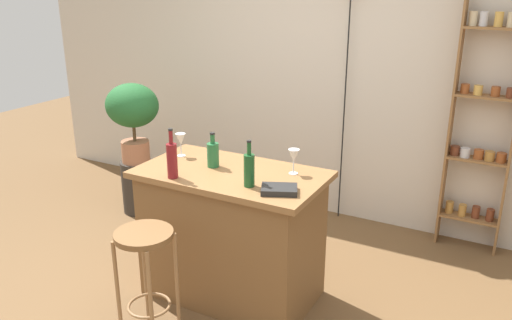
{
  "coord_description": "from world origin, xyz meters",
  "views": [
    {
      "loc": [
        1.66,
        -2.41,
        2.11
      ],
      "look_at": [
        0.05,
        0.55,
        0.92
      ],
      "focal_mm": 36.74,
      "sensor_mm": 36.0,
      "label": 1
    }
  ],
  "objects_px": {
    "potted_plant": "(133,112)",
    "bottle_soda_blue": "(172,159)",
    "plant_stool": "(139,186)",
    "bottle_wine_red": "(249,169)",
    "wine_glass_center": "(181,140)",
    "cookbook": "(279,189)",
    "spice_shelf": "(482,126)",
    "bar_stool": "(146,261)",
    "bottle_vinegar": "(213,154)",
    "wine_glass_left": "(294,156)"
  },
  "relations": [
    {
      "from": "bottle_vinegar",
      "to": "bottle_soda_blue",
      "type": "height_order",
      "value": "bottle_soda_blue"
    },
    {
      "from": "bar_stool",
      "to": "bottle_vinegar",
      "type": "relative_size",
      "value": 3.09
    },
    {
      "from": "spice_shelf",
      "to": "wine_glass_left",
      "type": "distance_m",
      "value": 1.66
    },
    {
      "from": "wine_glass_center",
      "to": "spice_shelf",
      "type": "bearing_deg",
      "value": 37.85
    },
    {
      "from": "bar_stool",
      "to": "potted_plant",
      "type": "bearing_deg",
      "value": 132.3
    },
    {
      "from": "bar_stool",
      "to": "spice_shelf",
      "type": "relative_size",
      "value": 0.36
    },
    {
      "from": "plant_stool",
      "to": "potted_plant",
      "type": "height_order",
      "value": "potted_plant"
    },
    {
      "from": "wine_glass_center",
      "to": "potted_plant",
      "type": "bearing_deg",
      "value": 147.04
    },
    {
      "from": "bottle_wine_red",
      "to": "bottle_soda_blue",
      "type": "distance_m",
      "value": 0.5
    },
    {
      "from": "spice_shelf",
      "to": "plant_stool",
      "type": "relative_size",
      "value": 4.07
    },
    {
      "from": "bar_stool",
      "to": "plant_stool",
      "type": "distance_m",
      "value": 1.94
    },
    {
      "from": "spice_shelf",
      "to": "wine_glass_center",
      "type": "relative_size",
      "value": 12.24
    },
    {
      "from": "potted_plant",
      "to": "wine_glass_left",
      "type": "distance_m",
      "value": 1.95
    },
    {
      "from": "spice_shelf",
      "to": "wine_glass_center",
      "type": "bearing_deg",
      "value": -142.15
    },
    {
      "from": "bar_stool",
      "to": "cookbook",
      "type": "distance_m",
      "value": 0.88
    },
    {
      "from": "wine_glass_left",
      "to": "cookbook",
      "type": "height_order",
      "value": "wine_glass_left"
    },
    {
      "from": "spice_shelf",
      "to": "bottle_vinegar",
      "type": "height_order",
      "value": "spice_shelf"
    },
    {
      "from": "bottle_vinegar",
      "to": "bottle_soda_blue",
      "type": "bearing_deg",
      "value": -111.13
    },
    {
      "from": "bar_stool",
      "to": "wine_glass_left",
      "type": "relative_size",
      "value": 4.42
    },
    {
      "from": "bar_stool",
      "to": "cookbook",
      "type": "relative_size",
      "value": 3.45
    },
    {
      "from": "bar_stool",
      "to": "wine_glass_left",
      "type": "distance_m",
      "value": 1.11
    },
    {
      "from": "spice_shelf",
      "to": "plant_stool",
      "type": "distance_m",
      "value": 3.02
    },
    {
      "from": "spice_shelf",
      "to": "cookbook",
      "type": "bearing_deg",
      "value": -118.64
    },
    {
      "from": "wine_glass_center",
      "to": "cookbook",
      "type": "bearing_deg",
      "value": -16.36
    },
    {
      "from": "plant_stool",
      "to": "bottle_soda_blue",
      "type": "height_order",
      "value": "bottle_soda_blue"
    },
    {
      "from": "plant_stool",
      "to": "bottle_wine_red",
      "type": "relative_size",
      "value": 1.71
    },
    {
      "from": "plant_stool",
      "to": "bottle_wine_red",
      "type": "distance_m",
      "value": 2.09
    },
    {
      "from": "bar_stool",
      "to": "spice_shelf",
      "type": "bearing_deg",
      "value": 54.78
    },
    {
      "from": "wine_glass_center",
      "to": "cookbook",
      "type": "distance_m",
      "value": 0.94
    },
    {
      "from": "plant_stool",
      "to": "wine_glass_left",
      "type": "bearing_deg",
      "value": -17.93
    },
    {
      "from": "plant_stool",
      "to": "bottle_wine_red",
      "type": "height_order",
      "value": "bottle_wine_red"
    },
    {
      "from": "bar_stool",
      "to": "spice_shelf",
      "type": "height_order",
      "value": "spice_shelf"
    },
    {
      "from": "bottle_wine_red",
      "to": "wine_glass_left",
      "type": "relative_size",
      "value": 1.76
    },
    {
      "from": "plant_stool",
      "to": "cookbook",
      "type": "bearing_deg",
      "value": -25.72
    },
    {
      "from": "bottle_wine_red",
      "to": "wine_glass_center",
      "type": "height_order",
      "value": "bottle_wine_red"
    },
    {
      "from": "bottle_soda_blue",
      "to": "cookbook",
      "type": "bearing_deg",
      "value": 8.59
    },
    {
      "from": "plant_stool",
      "to": "bottle_vinegar",
      "type": "bearing_deg",
      "value": -28.87
    },
    {
      "from": "potted_plant",
      "to": "bottle_soda_blue",
      "type": "distance_m",
      "value": 1.59
    },
    {
      "from": "plant_stool",
      "to": "bottle_vinegar",
      "type": "distance_m",
      "value": 1.69
    },
    {
      "from": "potted_plant",
      "to": "bottle_vinegar",
      "type": "relative_size",
      "value": 3.1
    },
    {
      "from": "spice_shelf",
      "to": "wine_glass_center",
      "type": "xyz_separation_m",
      "value": [
        -1.81,
        -1.4,
        0.01
      ]
    },
    {
      "from": "bottle_soda_blue",
      "to": "cookbook",
      "type": "distance_m",
      "value": 0.71
    },
    {
      "from": "bar_stool",
      "to": "spice_shelf",
      "type": "distance_m",
      "value": 2.69
    },
    {
      "from": "plant_stool",
      "to": "bottle_vinegar",
      "type": "xyz_separation_m",
      "value": [
        1.33,
        -0.73,
        0.75
      ]
    },
    {
      "from": "spice_shelf",
      "to": "bottle_vinegar",
      "type": "bearing_deg",
      "value": -135.18
    },
    {
      "from": "bar_stool",
      "to": "potted_plant",
      "type": "height_order",
      "value": "potted_plant"
    },
    {
      "from": "spice_shelf",
      "to": "wine_glass_left",
      "type": "bearing_deg",
      "value": -125.63
    },
    {
      "from": "spice_shelf",
      "to": "bottle_wine_red",
      "type": "distance_m",
      "value": 2.0
    },
    {
      "from": "potted_plant",
      "to": "bottle_soda_blue",
      "type": "relative_size",
      "value": 2.28
    },
    {
      "from": "plant_stool",
      "to": "bottle_soda_blue",
      "type": "relative_size",
      "value": 1.54
    }
  ]
}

